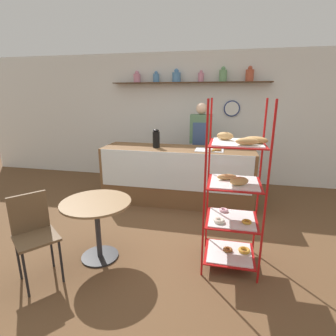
{
  "coord_description": "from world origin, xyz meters",
  "views": [
    {
      "loc": [
        0.78,
        -3.15,
        1.85
      ],
      "look_at": [
        0.0,
        0.41,
        0.83
      ],
      "focal_mm": 28.0,
      "sensor_mm": 36.0,
      "label": 1
    }
  ],
  "objects_px": {
    "pastry_rack": "(235,193)",
    "cafe_table": "(97,215)",
    "coffee_carafe": "(156,139)",
    "donut_tray_counter": "(211,150)",
    "cafe_chair": "(33,228)",
    "person_worker": "(200,144)"
  },
  "relations": [
    {
      "from": "person_worker",
      "to": "cafe_table",
      "type": "height_order",
      "value": "person_worker"
    },
    {
      "from": "cafe_chair",
      "to": "pastry_rack",
      "type": "bearing_deg",
      "value": -33.42
    },
    {
      "from": "person_worker",
      "to": "donut_tray_counter",
      "type": "relative_size",
      "value": 3.76
    },
    {
      "from": "person_worker",
      "to": "coffee_carafe",
      "type": "height_order",
      "value": "person_worker"
    },
    {
      "from": "pastry_rack",
      "to": "cafe_chair",
      "type": "distance_m",
      "value": 2.09
    },
    {
      "from": "person_worker",
      "to": "cafe_chair",
      "type": "bearing_deg",
      "value": -115.3
    },
    {
      "from": "cafe_chair",
      "to": "donut_tray_counter",
      "type": "distance_m",
      "value": 2.77
    },
    {
      "from": "coffee_carafe",
      "to": "person_worker",
      "type": "bearing_deg",
      "value": 42.52
    },
    {
      "from": "pastry_rack",
      "to": "donut_tray_counter",
      "type": "bearing_deg",
      "value": 102.41
    },
    {
      "from": "pastry_rack",
      "to": "coffee_carafe",
      "type": "bearing_deg",
      "value": 128.37
    },
    {
      "from": "cafe_chair",
      "to": "donut_tray_counter",
      "type": "height_order",
      "value": "donut_tray_counter"
    },
    {
      "from": "cafe_chair",
      "to": "coffee_carafe",
      "type": "bearing_deg",
      "value": 21.49
    },
    {
      "from": "pastry_rack",
      "to": "person_worker",
      "type": "height_order",
      "value": "pastry_rack"
    },
    {
      "from": "cafe_chair",
      "to": "coffee_carafe",
      "type": "relative_size",
      "value": 2.86
    },
    {
      "from": "pastry_rack",
      "to": "donut_tray_counter",
      "type": "xyz_separation_m",
      "value": [
        -0.34,
        1.55,
        0.13
      ]
    },
    {
      "from": "person_worker",
      "to": "coffee_carafe",
      "type": "bearing_deg",
      "value": -137.48
    },
    {
      "from": "pastry_rack",
      "to": "person_worker",
      "type": "xyz_separation_m",
      "value": [
        -0.58,
        2.26,
        0.08
      ]
    },
    {
      "from": "cafe_chair",
      "to": "donut_tray_counter",
      "type": "relative_size",
      "value": 1.98
    },
    {
      "from": "cafe_chair",
      "to": "coffee_carafe",
      "type": "distance_m",
      "value": 2.44
    },
    {
      "from": "pastry_rack",
      "to": "coffee_carafe",
      "type": "relative_size",
      "value": 5.76
    },
    {
      "from": "pastry_rack",
      "to": "coffee_carafe",
      "type": "xyz_separation_m",
      "value": [
        -1.28,
        1.62,
        0.27
      ]
    },
    {
      "from": "pastry_rack",
      "to": "cafe_table",
      "type": "xyz_separation_m",
      "value": [
        -1.5,
        -0.2,
        -0.32
      ]
    }
  ]
}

